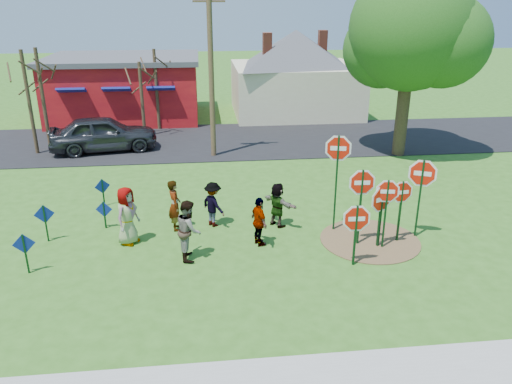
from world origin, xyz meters
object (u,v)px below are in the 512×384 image
stop_sign_d (402,197)px  suv (104,133)px  utility_pole (211,67)px  leafy_tree (414,35)px  stop_sign_b (338,159)px  stop_sign_c (387,198)px  person_b (175,205)px  stop_sign_a (356,223)px  person_a (127,216)px

stop_sign_d → suv: 15.87m
stop_sign_d → utility_pole: 11.71m
utility_pole → leafy_tree: (9.30, -0.79, 1.40)m
stop_sign_b → suv: stop_sign_b is taller
stop_sign_c → stop_sign_b: bearing=138.7°
stop_sign_c → person_b: stop_sign_c is taller
stop_sign_a → person_a: 7.06m
person_a → utility_pole: size_ratio=0.23×
stop_sign_b → person_b: (-5.30, 0.64, -1.64)m
stop_sign_a → person_b: (-5.27, 3.02, -0.47)m
person_b → person_a: bearing=110.8°
person_b → stop_sign_d: bearing=-113.4°
stop_sign_d → suv: size_ratio=0.42×
stop_sign_b → stop_sign_d: size_ratio=1.57×
leafy_tree → person_a: bearing=-145.9°
stop_sign_b → stop_sign_d: 2.32m
stop_sign_a → utility_pole: 12.21m
stop_sign_a → stop_sign_d: (1.85, 1.32, 0.20)m
stop_sign_b → suv: bearing=146.5°
stop_sign_d → person_a: bearing=166.5°
stop_sign_c → person_a: 8.06m
stop_sign_b → suv: (-9.24, 10.32, -1.59)m
leafy_tree → stop_sign_d: bearing=-112.2°
person_a → suv: bearing=42.1°
stop_sign_b → utility_pole: bearing=127.6°
stop_sign_c → person_a: (-7.93, 1.21, -0.72)m
stop_sign_a → utility_pole: utility_pole is taller
stop_sign_d → person_a: 8.62m
person_b → leafy_tree: bearing=-65.6°
stop_sign_b → person_a: 6.92m
person_b → utility_pole: utility_pole is taller
utility_pole → leafy_tree: 9.44m
suv → utility_pole: size_ratio=0.64×
stop_sign_b → utility_pole: size_ratio=0.42×
person_b → utility_pole: size_ratio=0.21×
stop_sign_c → person_b: 6.86m
stop_sign_c → utility_pole: (-4.95, 10.30, 2.64)m
person_a → leafy_tree: size_ratio=0.21×
stop_sign_b → utility_pole: 9.80m
stop_sign_c → utility_pole: 11.73m
suv → utility_pole: utility_pole is taller
utility_pole → leafy_tree: size_ratio=0.92×
suv → leafy_tree: 15.70m
stop_sign_d → utility_pole: size_ratio=0.27×
stop_sign_b → stop_sign_c: (1.19, -1.43, -0.86)m
person_b → stop_sign_c: bearing=-117.7°
stop_sign_d → leafy_tree: leafy_tree is taller
person_b → utility_pole: 9.05m
stop_sign_b → person_a: size_ratio=1.82×
stop_sign_a → person_a: (-6.71, 2.16, -0.41)m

